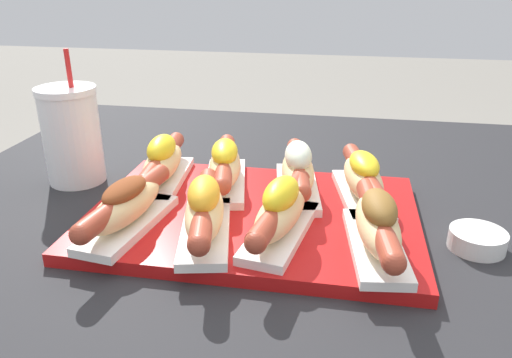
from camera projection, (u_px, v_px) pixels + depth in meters
name	position (u px, v px, depth m)	size (l,w,h in m)	color
serving_tray	(253.00, 216.00, 0.71)	(0.46, 0.32, 0.02)	#B71414
hot_dog_0	(126.00, 205.00, 0.65)	(0.08, 0.21, 0.07)	white
hot_dog_1	(205.00, 211.00, 0.63)	(0.09, 0.21, 0.08)	white
hot_dog_2	(281.00, 211.00, 0.63)	(0.09, 0.21, 0.08)	white
hot_dog_3	(377.00, 225.00, 0.59)	(0.08, 0.21, 0.07)	white
hot_dog_4	(163.00, 162.00, 0.78)	(0.08, 0.21, 0.08)	white
hot_dog_5	(225.00, 166.00, 0.77)	(0.09, 0.21, 0.07)	white
hot_dog_6	(298.00, 170.00, 0.75)	(0.09, 0.21, 0.08)	white
hot_dog_7	(363.00, 178.00, 0.73)	(0.09, 0.21, 0.07)	white
sauce_bowl	(477.00, 239.00, 0.64)	(0.07, 0.07, 0.03)	white
drink_cup	(72.00, 135.00, 0.82)	(0.10, 0.10, 0.22)	white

